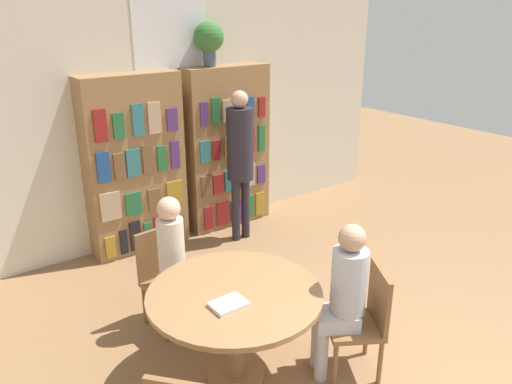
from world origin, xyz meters
TOP-DOWN VIEW (x-y plane):
  - wall_back at (0.00, 3.91)m, footprint 6.40×0.07m
  - bookshelf_left at (-0.61, 3.72)m, footprint 1.10×0.34m
  - bookshelf_right at (0.61, 3.72)m, footprint 1.10×0.34m
  - flower_vase at (0.40, 3.72)m, footprint 0.34×0.34m
  - reading_table at (-0.96, 1.23)m, footprint 1.27×1.27m
  - chair_left_side at (-1.05, 2.20)m, footprint 0.43×0.43m
  - chair_far_side at (-0.13, 0.73)m, footprint 0.55×0.55m
  - seated_reader_left at (-1.03, 2.02)m, footprint 0.25×0.36m
  - seated_reader_right at (-0.28, 0.82)m, footprint 0.41×0.39m
  - librarian_standing at (0.46, 3.22)m, footprint 0.31×0.58m
  - open_book_on_table at (-1.10, 1.10)m, footprint 0.24×0.18m

SIDE VIEW (x-z plane):
  - chair_left_side at x=-1.05m, z-range 0.04..0.91m
  - chair_far_side at x=-0.13m, z-range 0.04..0.91m
  - reading_table at x=-0.96m, z-range 0.26..1.01m
  - seated_reader_left at x=-1.03m, z-range 0.07..1.30m
  - seated_reader_right at x=-0.28m, z-range 0.08..1.32m
  - open_book_on_table at x=-1.10m, z-range 0.75..0.78m
  - bookshelf_right at x=0.61m, z-range -0.01..2.00m
  - bookshelf_left at x=-0.61m, z-range 0.00..2.00m
  - librarian_standing at x=0.46m, z-range 0.21..2.00m
  - wall_back at x=0.00m, z-range 0.01..3.01m
  - flower_vase at x=0.40m, z-range 2.06..2.56m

